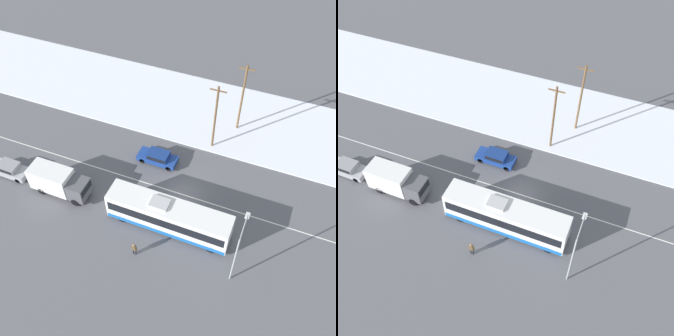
{
  "view_description": "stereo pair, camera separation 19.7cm",
  "coord_description": "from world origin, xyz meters",
  "views": [
    {
      "loc": [
        7.9,
        -23.87,
        32.99
      ],
      "look_at": [
        -2.36,
        1.74,
        1.4
      ],
      "focal_mm": 42.0,
      "sensor_mm": 36.0,
      "label": 1
    },
    {
      "loc": [
        8.08,
        -23.8,
        32.99
      ],
      "look_at": [
        -2.36,
        1.74,
        1.4
      ],
      "focal_mm": 42.0,
      "sensor_mm": 36.0,
      "label": 2
    }
  ],
  "objects": [
    {
      "name": "ground_plane",
      "position": [
        0.0,
        0.0,
        0.0
      ],
      "size": [
        120.0,
        120.0,
        0.0
      ],
      "primitive_type": "plane",
      "color": "#56565B"
    },
    {
      "name": "snow_lot",
      "position": [
        0.0,
        13.5,
        0.06
      ],
      "size": [
        80.0,
        13.06,
        0.12
      ],
      "color": "silver",
      "rests_on": "ground_plane"
    },
    {
      "name": "lane_marking_center",
      "position": [
        0.0,
        0.0,
        0.0
      ],
      "size": [
        60.0,
        0.12,
        0.0
      ],
      "color": "silver",
      "rests_on": "ground_plane"
    },
    {
      "name": "city_bus",
      "position": [
        0.07,
        -4.17,
        1.71
      ],
      "size": [
        12.17,
        2.57,
        3.51
      ],
      "color": "white",
      "rests_on": "ground_plane"
    },
    {
      "name": "box_truck",
      "position": [
        -12.11,
        -4.32,
        1.66
      ],
      "size": [
        6.29,
        2.3,
        3.02
      ],
      "color": "silver",
      "rests_on": "ground_plane"
    },
    {
      "name": "sedan_car",
      "position": [
        -4.23,
        3.36,
        0.77
      ],
      "size": [
        4.45,
        1.8,
        1.4
      ],
      "rotation": [
        0.0,
        0.0,
        3.14
      ],
      "color": "navy",
      "rests_on": "ground_plane"
    },
    {
      "name": "parked_car_near_truck",
      "position": [
        -18.46,
        -4.27,
        0.82
      ],
      "size": [
        4.13,
        1.8,
        1.51
      ],
      "color": "#9E9EA3",
      "rests_on": "ground_plane"
    },
    {
      "name": "pedestrian_at_stop",
      "position": [
        -1.74,
        -8.19,
        1.03
      ],
      "size": [
        0.6,
        0.27,
        1.68
      ],
      "color": "#23232D",
      "rests_on": "ground_plane"
    },
    {
      "name": "streetlamp",
      "position": [
        7.19,
        -6.65,
        4.32
      ],
      "size": [
        0.36,
        2.9,
        6.69
      ],
      "color": "#9EA3A8",
      "rests_on": "ground_plane"
    },
    {
      "name": "utility_pole_roadside",
      "position": [
        0.68,
        7.96,
        4.47
      ],
      "size": [
        1.8,
        0.24,
        8.56
      ],
      "color": "brown",
      "rests_on": "ground_plane"
    },
    {
      "name": "utility_pole_snowlot",
      "position": [
        2.59,
        12.01,
        4.72
      ],
      "size": [
        1.8,
        0.24,
        9.06
      ],
      "color": "brown",
      "rests_on": "ground_plane"
    }
  ]
}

